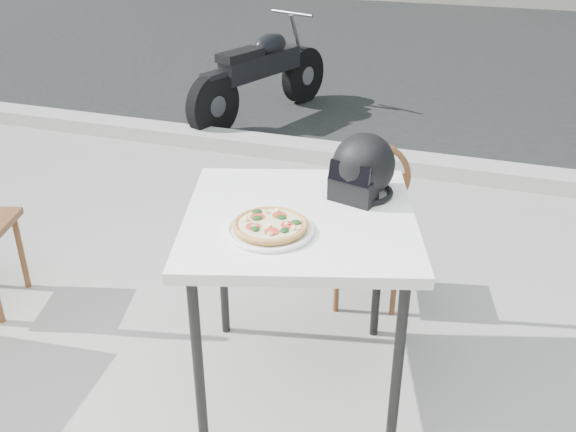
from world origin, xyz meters
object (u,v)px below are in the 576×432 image
(cafe_table_main, at_px, (300,232))
(plate, at_px, (270,230))
(helmet, at_px, (362,169))
(motorcycle, at_px, (262,76))
(pizza, at_px, (270,225))
(cafe_chair_main, at_px, (369,215))

(cafe_table_main, height_order, plate, plate)
(helmet, bearing_deg, plate, -104.54)
(cafe_table_main, bearing_deg, motorcycle, 113.31)
(pizza, bearing_deg, helmet, 60.05)
(motorcycle, bearing_deg, pizza, -48.82)
(helmet, distance_m, motorcycle, 3.54)
(plate, xyz_separation_m, pizza, (0.00, 0.00, 0.02))
(pizza, bearing_deg, motorcycle, 111.50)
(cafe_chair_main, height_order, motorcycle, cafe_chair_main)
(pizza, relative_size, helmet, 0.93)
(helmet, bearing_deg, motorcycle, 133.01)
(pizza, height_order, helmet, helmet)
(pizza, distance_m, cafe_chair_main, 0.93)
(cafe_chair_main, xyz_separation_m, motorcycle, (-1.58, 2.67, -0.12))
(cafe_table_main, xyz_separation_m, helmet, (0.18, 0.24, 0.19))
(cafe_table_main, height_order, cafe_chair_main, cafe_chair_main)
(helmet, height_order, cafe_chair_main, helmet)
(plate, height_order, helmet, helmet)
(cafe_table_main, xyz_separation_m, motorcycle, (-1.44, 3.35, -0.36))
(helmet, xyz_separation_m, cafe_chair_main, (-0.04, 0.44, -0.42))
(plate, xyz_separation_m, cafe_chair_main, (0.19, 0.85, -0.32))
(plate, distance_m, motorcycle, 3.80)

